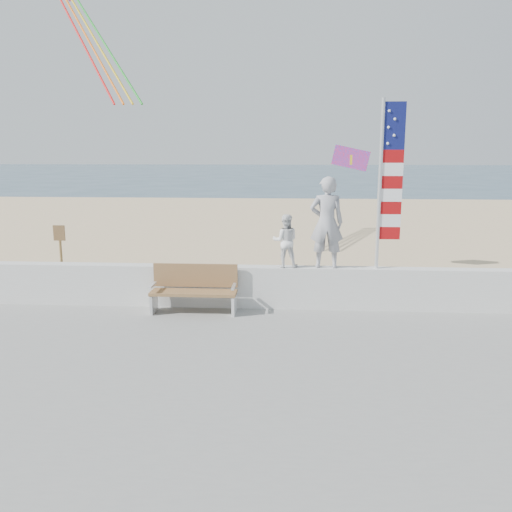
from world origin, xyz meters
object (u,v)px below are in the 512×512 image
(adult, at_px, (327,223))
(bench, at_px, (194,288))
(child, at_px, (285,241))
(flag, at_px, (386,178))

(adult, distance_m, bench, 3.11)
(child, height_order, bench, child)
(child, relative_size, bench, 0.63)
(bench, bearing_deg, flag, 6.54)
(adult, height_order, bench, adult)
(child, xyz_separation_m, bench, (-1.90, -0.45, -0.96))
(child, bearing_deg, flag, 178.59)
(adult, relative_size, child, 1.70)
(adult, height_order, flag, flag)
(bench, relative_size, flag, 0.51)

